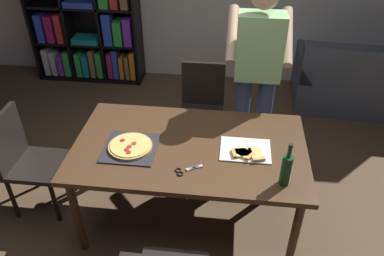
{
  "coord_description": "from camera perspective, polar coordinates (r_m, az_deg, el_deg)",
  "views": [
    {
      "loc": [
        0.27,
        -2.18,
        2.46
      ],
      "look_at": [
        0.0,
        0.15,
        0.8
      ],
      "focal_mm": 35.42,
      "sensor_mm": 36.0,
      "label": 1
    }
  ],
  "objects": [
    {
      "name": "pizza_slices_on_towel",
      "position": [
        2.73,
        8.17,
        -3.56
      ],
      "size": [
        0.36,
        0.28,
        0.03
      ],
      "color": "white",
      "rests_on": "dining_table"
    },
    {
      "name": "ground_plane",
      "position": [
        3.3,
        -0.31,
        -12.96
      ],
      "size": [
        12.0,
        12.0,
        0.0
      ],
      "primitive_type": "plane",
      "color": "brown"
    },
    {
      "name": "pepperoni_pizza_on_tray",
      "position": [
        2.78,
        -9.27,
        -2.79
      ],
      "size": [
        0.38,
        0.38,
        0.04
      ],
      "color": "#2D2D33",
      "rests_on": "dining_table"
    },
    {
      "name": "couch",
      "position": [
        4.96,
        25.16,
        6.02
      ],
      "size": [
        1.75,
        0.95,
        0.85
      ],
      "color": "#4C515B",
      "rests_on": "ground_plane"
    },
    {
      "name": "bookshelf",
      "position": [
        5.18,
        -15.91,
        16.36
      ],
      "size": [
        1.4,
        0.35,
        1.95
      ],
      "color": "black",
      "rests_on": "ground_plane"
    },
    {
      "name": "chair_left_end",
      "position": [
        3.34,
        -23.89,
        -3.96
      ],
      "size": [
        0.42,
        0.42,
        0.9
      ],
      "color": "black",
      "rests_on": "ground_plane"
    },
    {
      "name": "dining_table",
      "position": [
        2.82,
        -0.36,
        -3.72
      ],
      "size": [
        1.71,
        1.0,
        0.75
      ],
      "color": "#4C331E",
      "rests_on": "ground_plane"
    },
    {
      "name": "wine_bottle",
      "position": [
        2.47,
        14.0,
        -6.05
      ],
      "size": [
        0.07,
        0.07,
        0.32
      ],
      "color": "#194723",
      "rests_on": "dining_table"
    },
    {
      "name": "kitchen_scissors",
      "position": [
        2.56,
        -1.11,
        -6.39
      ],
      "size": [
        0.19,
        0.14,
        0.01
      ],
      "color": "silver",
      "rests_on": "dining_table"
    },
    {
      "name": "person_serving_pizza",
      "position": [
        3.29,
        9.75,
        8.41
      ],
      "size": [
        0.55,
        0.54,
        1.75
      ],
      "color": "#38476B",
      "rests_on": "ground_plane"
    },
    {
      "name": "chair_far_side",
      "position": [
        3.72,
        1.5,
        3.75
      ],
      "size": [
        0.42,
        0.42,
        0.9
      ],
      "color": "black",
      "rests_on": "ground_plane"
    }
  ]
}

